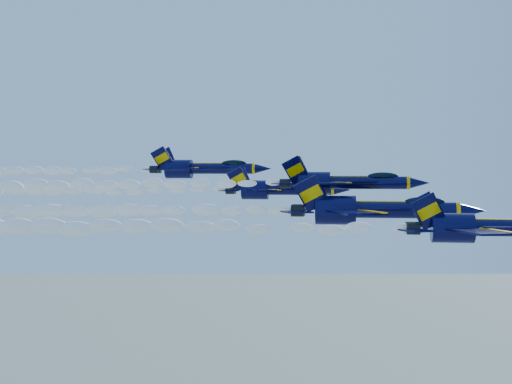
# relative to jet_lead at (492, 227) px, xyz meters

# --- Properties ---
(jet_lead) EXTENTS (16.74, 13.73, 6.22)m
(jet_lead) POSITION_rel_jet_lead_xyz_m (0.00, 0.00, 0.00)
(jet_lead) COLOR black
(smoke_trail_jet_lead) EXTENTS (41.57, 1.73, 1.56)m
(smoke_trail_jet_lead) POSITION_rel_jet_lead_xyz_m (-27.94, -0.00, -0.37)
(smoke_trail_jet_lead) COLOR white
(jet_second) EXTENTS (19.95, 16.36, 7.41)m
(jet_second) POSITION_rel_jet_lead_xyz_m (-9.65, 10.91, 0.87)
(jet_second) COLOR black
(smoke_trail_jet_second) EXTENTS (41.57, 2.06, 1.86)m
(smoke_trail_jet_second) POSITION_rel_jet_lead_xyz_m (-38.96, 10.91, 0.47)
(smoke_trail_jet_second) COLOR white
(jet_third) EXTENTS (16.87, 13.84, 6.27)m
(jet_third) POSITION_rel_jet_lead_xyz_m (-12.83, 16.67, 3.63)
(jet_third) COLOR black
(smoke_trail_jet_third) EXTENTS (41.57, 1.75, 1.57)m
(smoke_trail_jet_third) POSITION_rel_jet_lead_xyz_m (-40.83, 16.67, 3.26)
(smoke_trail_jet_third) COLOR white
(jet_fourth) EXTENTS (16.36, 13.42, 6.08)m
(jet_fourth) POSITION_rel_jet_lead_xyz_m (-21.33, 26.56, 2.57)
(jet_fourth) COLOR black
(smoke_trail_jet_fourth) EXTENTS (41.57, 1.69, 1.52)m
(smoke_trail_jet_fourth) POSITION_rel_jet_lead_xyz_m (-49.11, 26.56, 2.20)
(smoke_trail_jet_fourth) COLOR white
(jet_fifth) EXTENTS (18.04, 14.80, 6.71)m
(jet_fifth) POSITION_rel_jet_lead_xyz_m (-33.70, 35.08, 5.41)
(jet_fifth) COLOR black
(smoke_trail_jet_fifth) EXTENTS (41.57, 1.87, 1.68)m
(smoke_trail_jet_fifth) POSITION_rel_jet_lead_xyz_m (-62.20, 35.08, 5.03)
(smoke_trail_jet_fifth) COLOR white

